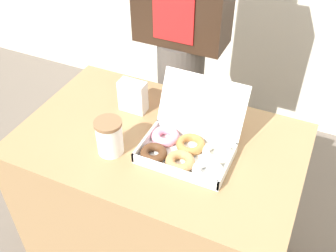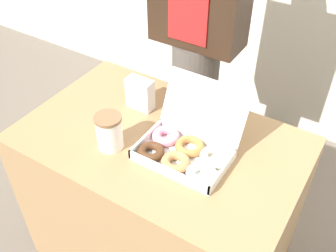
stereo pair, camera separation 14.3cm
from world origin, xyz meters
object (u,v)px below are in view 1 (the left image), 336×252
at_px(coffee_cup, 109,137).
at_px(person_customer, 182,40).
at_px(napkin_holder, 133,96).
at_px(donut_box, 188,147).

xyz_separation_m(coffee_cup, person_customer, (0.00, 0.65, 0.07)).
bearing_deg(coffee_cup, napkin_holder, 99.63).
relative_size(donut_box, person_customer, 0.21).
xyz_separation_m(coffee_cup, napkin_holder, (-0.04, 0.26, -0.00)).
relative_size(donut_box, coffee_cup, 2.57).
distance_m(coffee_cup, napkin_holder, 0.26).
distance_m(donut_box, person_customer, 0.62).
relative_size(donut_box, napkin_holder, 2.65).
bearing_deg(coffee_cup, donut_box, 21.27).
bearing_deg(person_customer, donut_box, -64.63).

